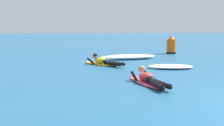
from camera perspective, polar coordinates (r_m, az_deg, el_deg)
ground_plane at (r=16.35m, az=6.59°, el=0.87°), size 120.00×120.00×0.00m
surfer_near at (r=9.11m, az=6.76°, el=-3.12°), size 0.82×2.64×0.54m
surfer_far at (r=13.43m, az=-1.79°, el=0.19°), size 1.69×2.27×0.55m
whitewater_front at (r=15.84m, az=3.09°, el=1.14°), size 3.11×1.40×0.25m
whitewater_mid_right at (r=12.65m, az=10.98°, el=-0.66°), size 2.02×1.46×0.15m
channel_marker_buoy at (r=19.33m, az=11.10°, el=3.13°), size 0.60×0.60×1.16m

